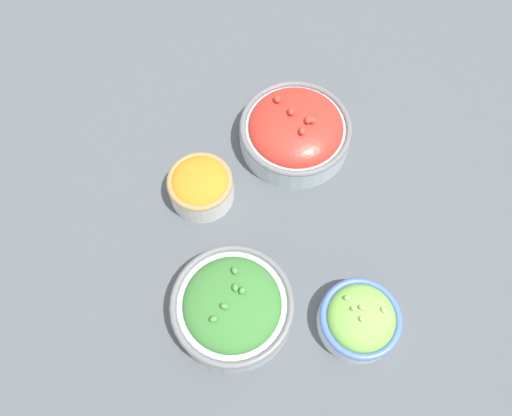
{
  "coord_description": "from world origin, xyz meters",
  "views": [
    {
      "loc": [
        0.36,
        -0.03,
        0.83
      ],
      "look_at": [
        0.0,
        0.0,
        0.03
      ],
      "focal_mm": 35.0,
      "sensor_mm": 36.0,
      "label": 1
    }
  ],
  "objects_px": {
    "bowl_cherry_tomatoes": "(295,131)",
    "bowl_broccoli": "(232,306)",
    "bowl_lettuce": "(360,319)",
    "bowl_carrots": "(201,185)"
  },
  "relations": [
    {
      "from": "bowl_broccoli",
      "to": "bowl_lettuce",
      "type": "relative_size",
      "value": 1.51
    },
    {
      "from": "bowl_cherry_tomatoes",
      "to": "bowl_broccoli",
      "type": "bearing_deg",
      "value": -23.74
    },
    {
      "from": "bowl_broccoli",
      "to": "bowl_lettuce",
      "type": "bearing_deg",
      "value": 79.25
    },
    {
      "from": "bowl_broccoli",
      "to": "bowl_lettuce",
      "type": "height_order",
      "value": "bowl_broccoli"
    },
    {
      "from": "bowl_broccoli",
      "to": "bowl_carrots",
      "type": "xyz_separation_m",
      "value": [
        -0.22,
        -0.04,
        0.0
      ]
    },
    {
      "from": "bowl_lettuce",
      "to": "bowl_carrots",
      "type": "distance_m",
      "value": 0.36
    },
    {
      "from": "bowl_cherry_tomatoes",
      "to": "bowl_broccoli",
      "type": "distance_m",
      "value": 0.35
    },
    {
      "from": "bowl_carrots",
      "to": "bowl_cherry_tomatoes",
      "type": "bearing_deg",
      "value": 118.45
    },
    {
      "from": "bowl_broccoli",
      "to": "bowl_carrots",
      "type": "relative_size",
      "value": 1.69
    },
    {
      "from": "bowl_carrots",
      "to": "bowl_lettuce",
      "type": "bearing_deg",
      "value": 42.98
    }
  ]
}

